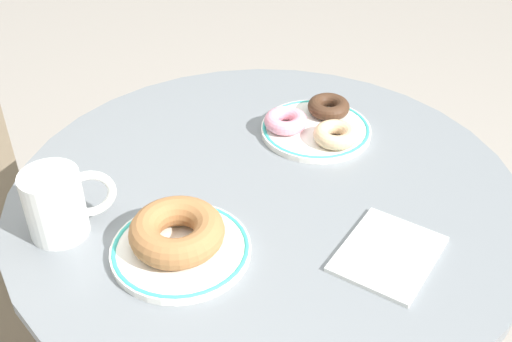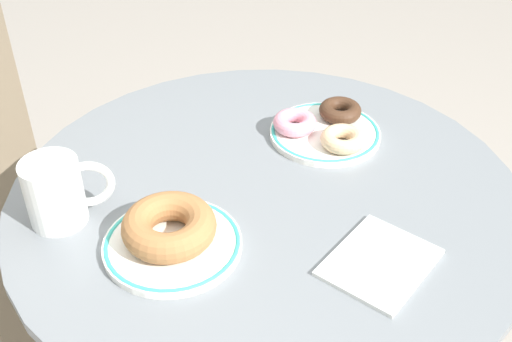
{
  "view_description": "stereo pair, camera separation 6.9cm",
  "coord_description": "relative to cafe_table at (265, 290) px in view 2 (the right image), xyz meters",
  "views": [
    {
      "loc": [
        -0.64,
        -0.38,
        1.31
      ],
      "look_at": [
        -0.01,
        0.01,
        0.76
      ],
      "focal_mm": 44.68,
      "sensor_mm": 36.0,
      "label": 1
    },
    {
      "loc": [
        -0.6,
        -0.44,
        1.31
      ],
      "look_at": [
        -0.01,
        0.01,
        0.76
      ],
      "focal_mm": 44.68,
      "sensor_mm": 36.0,
      "label": 2
    }
  ],
  "objects": [
    {
      "name": "plate_right",
      "position": [
        0.17,
        0.01,
        0.22
      ],
      "size": [
        0.18,
        0.18,
        0.01
      ],
      "color": "white",
      "rests_on": "cafe_table"
    },
    {
      "name": "donut_chocolate",
      "position": [
        0.22,
        0.01,
        0.24
      ],
      "size": [
        0.09,
        0.09,
        0.02
      ],
      "primitive_type": "torus",
      "rotation": [
        0.0,
        0.0,
        5.06
      ],
      "color": "#422819",
      "rests_on": "plate_right"
    },
    {
      "name": "plate_left",
      "position": [
        -0.17,
        0.02,
        0.22
      ],
      "size": [
        0.18,
        0.18,
        0.01
      ],
      "color": "white",
      "rests_on": "cafe_table"
    },
    {
      "name": "coffee_mug",
      "position": [
        -0.22,
        0.19,
        0.26
      ],
      "size": [
        0.11,
        0.09,
        0.1
      ],
      "color": "white",
      "rests_on": "cafe_table"
    },
    {
      "name": "donut_pink_frosted",
      "position": [
        0.15,
        0.05,
        0.24
      ],
      "size": [
        0.1,
        0.1,
        0.02
      ],
      "primitive_type": "torus",
      "rotation": [
        0.0,
        0.0,
        2.06
      ],
      "color": "pink",
      "rests_on": "plate_right"
    },
    {
      "name": "donut_glazed",
      "position": [
        0.15,
        -0.04,
        0.24
      ],
      "size": [
        0.1,
        0.1,
        0.02
      ],
      "primitive_type": "torus",
      "rotation": [
        0.0,
        0.0,
        3.71
      ],
      "color": "#E0B789",
      "rests_on": "plate_right"
    },
    {
      "name": "donut_cinnamon",
      "position": [
        -0.17,
        0.03,
        0.25
      ],
      "size": [
        0.16,
        0.16,
        0.04
      ],
      "primitive_type": "torus",
      "rotation": [
        0.0,
        0.0,
        1.89
      ],
      "color": "#A36B3D",
      "rests_on": "plate_left"
    },
    {
      "name": "cafe_table",
      "position": [
        0.0,
        0.0,
        0.0
      ],
      "size": [
        0.76,
        0.76,
        0.72
      ],
      "color": "slate",
      "rests_on": "ground"
    },
    {
      "name": "paper_napkin",
      "position": [
        -0.04,
        -0.21,
        0.22
      ],
      "size": [
        0.14,
        0.12,
        0.01
      ],
      "primitive_type": "cube",
      "rotation": [
        0.0,
        0.0,
        -0.02
      ],
      "color": "white",
      "rests_on": "cafe_table"
    }
  ]
}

